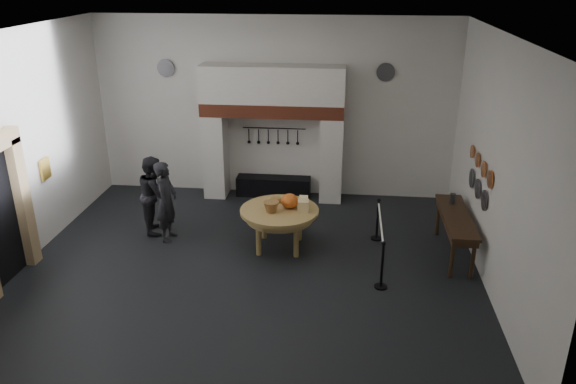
# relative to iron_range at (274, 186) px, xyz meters

# --- Properties ---
(floor) EXTENTS (9.00, 8.00, 0.02)m
(floor) POSITION_rel_iron_range_xyz_m (0.00, -3.72, -0.25)
(floor) COLOR black
(floor) RESTS_ON ground
(ceiling) EXTENTS (9.00, 8.00, 0.02)m
(ceiling) POSITION_rel_iron_range_xyz_m (0.00, -3.72, 4.25)
(ceiling) COLOR silver
(ceiling) RESTS_ON wall_back
(wall_back) EXTENTS (9.00, 0.02, 4.50)m
(wall_back) POSITION_rel_iron_range_xyz_m (0.00, 0.28, 2.00)
(wall_back) COLOR silver
(wall_back) RESTS_ON floor
(wall_front) EXTENTS (9.00, 0.02, 4.50)m
(wall_front) POSITION_rel_iron_range_xyz_m (0.00, -7.72, 2.00)
(wall_front) COLOR silver
(wall_front) RESTS_ON floor
(wall_left) EXTENTS (0.02, 8.00, 4.50)m
(wall_left) POSITION_rel_iron_range_xyz_m (-4.50, -3.72, 2.00)
(wall_left) COLOR silver
(wall_left) RESTS_ON floor
(wall_right) EXTENTS (0.02, 8.00, 4.50)m
(wall_right) POSITION_rel_iron_range_xyz_m (4.50, -3.72, 2.00)
(wall_right) COLOR silver
(wall_right) RESTS_ON floor
(chimney_pier_left) EXTENTS (0.55, 0.70, 2.15)m
(chimney_pier_left) POSITION_rel_iron_range_xyz_m (-1.48, -0.07, 0.82)
(chimney_pier_left) COLOR silver
(chimney_pier_left) RESTS_ON floor
(chimney_pier_right) EXTENTS (0.55, 0.70, 2.15)m
(chimney_pier_right) POSITION_rel_iron_range_xyz_m (1.48, -0.07, 0.82)
(chimney_pier_right) COLOR silver
(chimney_pier_right) RESTS_ON floor
(hearth_brick_band) EXTENTS (3.50, 0.72, 0.32)m
(hearth_brick_band) POSITION_rel_iron_range_xyz_m (0.00, -0.07, 2.06)
(hearth_brick_band) COLOR #9E442B
(hearth_brick_band) RESTS_ON chimney_pier_left
(chimney_hood) EXTENTS (3.50, 0.70, 0.90)m
(chimney_hood) POSITION_rel_iron_range_xyz_m (0.00, -0.07, 2.67)
(chimney_hood) COLOR silver
(chimney_hood) RESTS_ON hearth_brick_band
(iron_range) EXTENTS (1.90, 0.45, 0.50)m
(iron_range) POSITION_rel_iron_range_xyz_m (0.00, 0.00, 0.00)
(iron_range) COLOR black
(iron_range) RESTS_ON floor
(utensil_rail) EXTENTS (1.60, 0.02, 0.02)m
(utensil_rail) POSITION_rel_iron_range_xyz_m (0.00, 0.20, 1.50)
(utensil_rail) COLOR black
(utensil_rail) RESTS_ON wall_back
(door_jamb_far) EXTENTS (0.22, 0.30, 2.60)m
(door_jamb_far) POSITION_rel_iron_range_xyz_m (-4.38, -4.02, 1.05)
(door_jamb_far) COLOR tan
(door_jamb_far) RESTS_ON floor
(wall_plaque) EXTENTS (0.05, 0.34, 0.44)m
(wall_plaque) POSITION_rel_iron_range_xyz_m (-4.45, -2.92, 1.35)
(wall_plaque) COLOR gold
(wall_plaque) RESTS_ON wall_left
(work_table) EXTENTS (1.73, 1.73, 0.07)m
(work_table) POSITION_rel_iron_range_xyz_m (0.50, -2.85, 0.59)
(work_table) COLOR tan
(work_table) RESTS_ON floor
(pumpkin) EXTENTS (0.36, 0.36, 0.31)m
(pumpkin) POSITION_rel_iron_range_xyz_m (0.70, -2.75, 0.78)
(pumpkin) COLOR #EC5821
(pumpkin) RESTS_ON work_table
(cheese_block_big) EXTENTS (0.22, 0.22, 0.24)m
(cheese_block_big) POSITION_rel_iron_range_xyz_m (1.00, -2.90, 0.74)
(cheese_block_big) COLOR #E3C688
(cheese_block_big) RESTS_ON work_table
(cheese_block_small) EXTENTS (0.18, 0.18, 0.20)m
(cheese_block_small) POSITION_rel_iron_range_xyz_m (0.98, -2.60, 0.72)
(cheese_block_small) COLOR #F5E792
(cheese_block_small) RESTS_ON work_table
(wicker_basket) EXTENTS (0.34, 0.34, 0.22)m
(wicker_basket) POSITION_rel_iron_range_xyz_m (0.35, -3.00, 0.73)
(wicker_basket) COLOR #975C37
(wicker_basket) RESTS_ON work_table
(bread_loaf) EXTENTS (0.31, 0.18, 0.13)m
(bread_loaf) POSITION_rel_iron_range_xyz_m (0.40, -2.50, 0.69)
(bread_loaf) COLOR olive
(bread_loaf) RESTS_ON work_table
(visitor_near) EXTENTS (0.45, 0.66, 1.77)m
(visitor_near) POSITION_rel_iron_range_xyz_m (-1.95, -2.71, 0.64)
(visitor_near) COLOR black
(visitor_near) RESTS_ON floor
(visitor_far) EXTENTS (0.86, 0.99, 1.74)m
(visitor_far) POSITION_rel_iron_range_xyz_m (-2.35, -2.31, 0.62)
(visitor_far) COLOR black
(visitor_far) RESTS_ON floor
(side_table) EXTENTS (0.55, 2.20, 0.06)m
(side_table) POSITION_rel_iron_range_xyz_m (4.10, -2.82, 0.62)
(side_table) COLOR #362113
(side_table) RESTS_ON floor
(pewter_jug) EXTENTS (0.12, 0.12, 0.22)m
(pewter_jug) POSITION_rel_iron_range_xyz_m (4.10, -2.22, 0.76)
(pewter_jug) COLOR #444448
(pewter_jug) RESTS_ON side_table
(copper_pan_a) EXTENTS (0.03, 0.34, 0.34)m
(copper_pan_a) POSITION_rel_iron_range_xyz_m (4.46, -3.52, 1.70)
(copper_pan_a) COLOR #C6662D
(copper_pan_a) RESTS_ON wall_right
(copper_pan_b) EXTENTS (0.03, 0.32, 0.32)m
(copper_pan_b) POSITION_rel_iron_range_xyz_m (4.46, -2.97, 1.70)
(copper_pan_b) COLOR #C6662D
(copper_pan_b) RESTS_ON wall_right
(copper_pan_c) EXTENTS (0.03, 0.30, 0.30)m
(copper_pan_c) POSITION_rel_iron_range_xyz_m (4.46, -2.42, 1.70)
(copper_pan_c) COLOR #C6662D
(copper_pan_c) RESTS_ON wall_right
(copper_pan_d) EXTENTS (0.03, 0.28, 0.28)m
(copper_pan_d) POSITION_rel_iron_range_xyz_m (4.46, -1.87, 1.70)
(copper_pan_d) COLOR #C6662D
(copper_pan_d) RESTS_ON wall_right
(pewter_plate_left) EXTENTS (0.03, 0.40, 0.40)m
(pewter_plate_left) POSITION_rel_iron_range_xyz_m (4.46, -3.32, 1.20)
(pewter_plate_left) COLOR #4C4C51
(pewter_plate_left) RESTS_ON wall_right
(pewter_plate_mid) EXTENTS (0.03, 0.40, 0.40)m
(pewter_plate_mid) POSITION_rel_iron_range_xyz_m (4.46, -2.72, 1.20)
(pewter_plate_mid) COLOR #4C4C51
(pewter_plate_mid) RESTS_ON wall_right
(pewter_plate_right) EXTENTS (0.03, 0.40, 0.40)m
(pewter_plate_right) POSITION_rel_iron_range_xyz_m (4.46, -2.12, 1.20)
(pewter_plate_right) COLOR #4C4C51
(pewter_plate_right) RESTS_ON wall_right
(pewter_plate_back_left) EXTENTS (0.44, 0.03, 0.44)m
(pewter_plate_back_left) POSITION_rel_iron_range_xyz_m (-2.70, 0.24, 2.95)
(pewter_plate_back_left) COLOR #4C4C51
(pewter_plate_back_left) RESTS_ON wall_back
(pewter_plate_back_right) EXTENTS (0.44, 0.03, 0.44)m
(pewter_plate_back_right) POSITION_rel_iron_range_xyz_m (2.70, 0.24, 2.95)
(pewter_plate_back_right) COLOR #4C4C51
(pewter_plate_back_right) RESTS_ON wall_back
(barrier_post_near) EXTENTS (0.05, 0.05, 0.90)m
(barrier_post_near) POSITION_rel_iron_range_xyz_m (2.57, -4.26, 0.20)
(barrier_post_near) COLOR black
(barrier_post_near) RESTS_ON floor
(barrier_post_far) EXTENTS (0.05, 0.05, 0.90)m
(barrier_post_far) POSITION_rel_iron_range_xyz_m (2.57, -2.26, 0.20)
(barrier_post_far) COLOR black
(barrier_post_far) RESTS_ON floor
(barrier_rope) EXTENTS (0.04, 2.00, 0.04)m
(barrier_rope) POSITION_rel_iron_range_xyz_m (2.57, -3.26, 0.60)
(barrier_rope) COLOR white
(barrier_rope) RESTS_ON barrier_post_near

